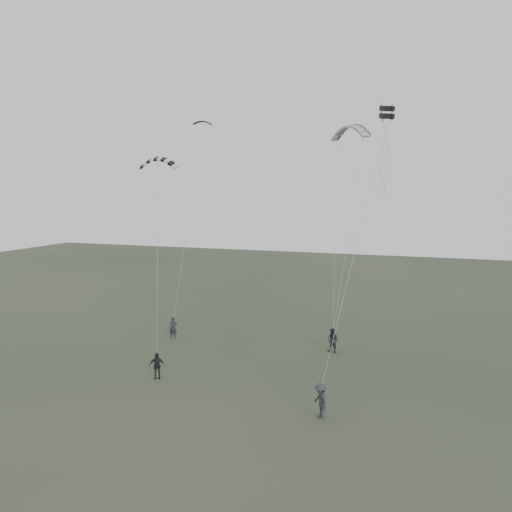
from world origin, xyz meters
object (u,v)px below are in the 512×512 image
(flyer_right, at_px, (333,341))
(flyer_far, at_px, (320,401))
(kite_dark_small, at_px, (203,121))
(kite_striped, at_px, (158,159))
(flyer_center, at_px, (157,366))
(kite_box, at_px, (387,112))
(flyer_left, at_px, (173,328))
(kite_pale_large, at_px, (350,126))

(flyer_right, bearing_deg, flyer_far, -63.00)
(kite_dark_small, height_order, kite_striped, kite_dark_small)
(flyer_far, distance_m, kite_striped, 19.67)
(flyer_center, height_order, kite_dark_small, kite_dark_small)
(flyer_far, bearing_deg, kite_striped, -150.87)
(flyer_right, height_order, flyer_far, flyer_far)
(flyer_center, bearing_deg, kite_box, -10.26)
(flyer_right, relative_size, flyer_far, 0.98)
(flyer_left, xyz_separation_m, kite_pale_large, (13.54, 6.91, 17.02))
(kite_dark_small, relative_size, kite_box, 2.28)
(kite_box, bearing_deg, kite_dark_small, 120.14)
(kite_pale_large, bearing_deg, flyer_far, -48.71)
(flyer_center, relative_size, kite_striped, 0.66)
(flyer_far, distance_m, kite_box, 17.30)
(flyer_left, height_order, kite_box, kite_box)
(flyer_left, xyz_separation_m, kite_dark_small, (0.71, 4.96, 17.72))
(flyer_left, relative_size, flyer_center, 1.04)
(kite_pale_large, bearing_deg, kite_box, -34.92)
(flyer_center, relative_size, kite_pale_large, 0.44)
(flyer_left, bearing_deg, kite_striped, -85.04)
(flyer_left, distance_m, flyer_far, 18.39)
(kite_striped, height_order, kite_box, kite_box)
(flyer_left, distance_m, kite_dark_small, 18.42)
(flyer_far, relative_size, kite_striped, 0.74)
(flyer_center, height_order, kite_box, kite_box)
(kite_box, bearing_deg, flyer_left, 134.76)
(flyer_center, height_order, kite_pale_large, kite_pale_large)
(kite_pale_large, bearing_deg, kite_striped, -96.81)
(flyer_left, bearing_deg, flyer_far, -51.40)
(kite_box, bearing_deg, flyer_center, 164.50)
(kite_pale_large, relative_size, kite_striped, 1.50)
(kite_dark_small, distance_m, kite_striped, 11.00)
(flyer_right, xyz_separation_m, kite_box, (3.98, -5.81, 16.19))
(kite_dark_small, bearing_deg, flyer_left, -132.30)
(kite_striped, bearing_deg, flyer_center, -79.70)
(kite_dark_small, bearing_deg, flyer_center, -112.96)
(flyer_left, distance_m, kite_striped, 14.90)
(flyer_center, bearing_deg, kite_pale_large, 33.01)
(flyer_far, xyz_separation_m, kite_striped, (-12.96, 5.47, 13.75))
(flyer_left, xyz_separation_m, kite_striped, (1.98, -5.24, 13.81))
(flyer_right, xyz_separation_m, kite_dark_small, (-12.85, 4.30, 17.68))
(kite_pale_large, distance_m, kite_striped, 17.08)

